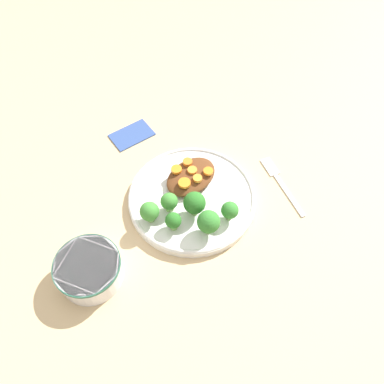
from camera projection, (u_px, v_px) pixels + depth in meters
The scene contains 18 objects.
ground_plane at pixel (192, 201), 0.82m from camera, with size 4.00×4.00×0.00m, color tan.
plate at pixel (192, 198), 0.81m from camera, with size 0.27×0.27×0.02m.
dip_bowl at pixel (89, 269), 0.69m from camera, with size 0.12×0.12×0.05m.
stew_mound at pixel (191, 176), 0.82m from camera, with size 0.12×0.09×0.02m, color #5B3319.
broccoli_floret_0 at pixel (150, 212), 0.74m from camera, with size 0.04×0.04×0.05m.
broccoli_floret_1 at pixel (209, 222), 0.72m from camera, with size 0.05×0.05×0.06m.
broccoli_floret_2 at pixel (194, 203), 0.75m from camera, with size 0.05×0.05×0.06m.
broccoli_floret_3 at pixel (173, 221), 0.74m from camera, with size 0.03×0.03×0.04m.
broccoli_floret_4 at pixel (230, 211), 0.75m from camera, with size 0.04×0.04×0.05m.
broccoli_floret_5 at pixel (169, 202), 0.76m from camera, with size 0.04×0.04×0.05m.
carrot_slice_0 at pixel (192, 170), 0.81m from camera, with size 0.02×0.02×0.01m, color orange.
carrot_slice_1 at pixel (208, 171), 0.81m from camera, with size 0.02×0.02×0.01m, color orange.
carrot_slice_2 at pixel (176, 169), 0.81m from camera, with size 0.02×0.02×0.01m, color orange.
carrot_slice_3 at pixel (186, 182), 0.79m from camera, with size 0.03×0.03×0.01m, color orange.
carrot_slice_4 at pixel (188, 162), 0.82m from camera, with size 0.02×0.02×0.01m, color orange.
carrot_slice_5 at pixel (198, 178), 0.80m from camera, with size 0.02×0.02×0.01m, color orange.
fork at pixel (279, 180), 0.84m from camera, with size 0.09×0.16×0.01m.
napkin at pixel (132, 134), 0.92m from camera, with size 0.11×0.08×0.01m.
Camera 1 is at (0.33, 0.31, 0.68)m, focal length 35.00 mm.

